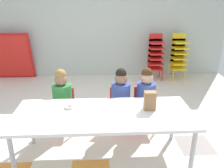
% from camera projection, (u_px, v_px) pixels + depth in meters
% --- Properties ---
extents(ground_plane, '(6.20, 5.05, 0.02)m').
position_uv_depth(ground_plane, '(92.00, 130.00, 3.40)').
color(ground_plane, silver).
extents(back_wall, '(6.20, 0.10, 2.57)m').
position_uv_depth(back_wall, '(94.00, 21.00, 5.29)').
color(back_wall, '#B2C1B7').
rests_on(back_wall, ground_plane).
extents(craft_table, '(2.01, 0.81, 0.60)m').
position_uv_depth(craft_table, '(103.00, 116.00, 2.61)').
color(craft_table, white).
rests_on(craft_table, ground_plane).
extents(seated_child_near_camera, '(0.33, 0.33, 0.92)m').
position_uv_depth(seated_child_near_camera, '(62.00, 95.00, 3.18)').
color(seated_child_near_camera, red).
rests_on(seated_child_near_camera, ground_plane).
extents(seated_child_middle_seat, '(0.32, 0.31, 0.92)m').
position_uv_depth(seated_child_middle_seat, '(121.00, 94.00, 3.22)').
color(seated_child_middle_seat, red).
rests_on(seated_child_middle_seat, ground_plane).
extents(seated_child_far_right, '(0.32, 0.32, 0.92)m').
position_uv_depth(seated_child_far_right, '(146.00, 93.00, 3.23)').
color(seated_child_far_right, red).
rests_on(seated_child_far_right, ground_plane).
extents(kid_chair_red_stack, '(0.32, 0.30, 1.04)m').
position_uv_depth(kid_chair_red_stack, '(156.00, 55.00, 5.27)').
color(kid_chair_red_stack, red).
rests_on(kid_chair_red_stack, ground_plane).
extents(kid_chair_yellow_stack, '(0.32, 0.30, 1.04)m').
position_uv_depth(kid_chair_yellow_stack, '(179.00, 54.00, 5.30)').
color(kid_chair_yellow_stack, yellow).
rests_on(kid_chair_yellow_stack, ground_plane).
extents(folded_activity_table, '(0.90, 0.29, 1.09)m').
position_uv_depth(folded_activity_table, '(12.00, 56.00, 5.28)').
color(folded_activity_table, red).
rests_on(folded_activity_table, ground_plane).
extents(paper_bag_brown, '(0.13, 0.09, 0.22)m').
position_uv_depth(paper_bag_brown, '(150.00, 101.00, 2.64)').
color(paper_bag_brown, '#9E754C').
rests_on(paper_bag_brown, craft_table).
extents(paper_plate_near_edge, '(0.18, 0.18, 0.01)m').
position_uv_depth(paper_plate_near_edge, '(69.00, 108.00, 2.70)').
color(paper_plate_near_edge, white).
rests_on(paper_plate_near_edge, craft_table).
extents(paper_plate_center_table, '(0.18, 0.18, 0.01)m').
position_uv_depth(paper_plate_center_table, '(66.00, 118.00, 2.48)').
color(paper_plate_center_table, white).
rests_on(paper_plate_center_table, craft_table).
extents(donut_powdered_on_plate, '(0.12, 0.12, 0.03)m').
position_uv_depth(donut_powdered_on_plate, '(69.00, 107.00, 2.69)').
color(donut_powdered_on_plate, white).
rests_on(donut_powdered_on_plate, craft_table).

